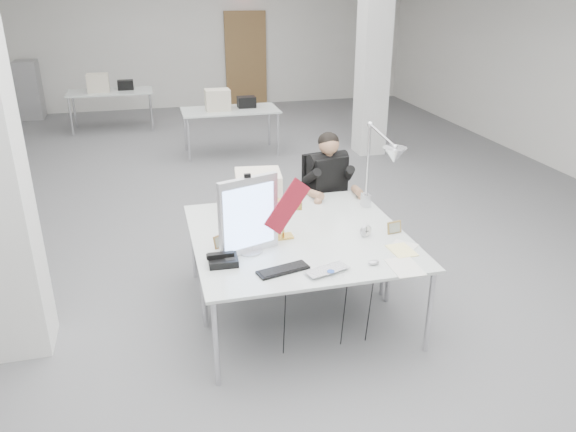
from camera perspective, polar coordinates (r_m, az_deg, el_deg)
name	(u,v)px	position (r m, az deg, el deg)	size (l,w,h in m)	color
room_shell	(252,81)	(6.58, -3.72, 13.52)	(10.04, 14.04, 3.24)	#5B5B5E
desk_main	(314,259)	(4.42, 2.62, -4.39)	(1.80, 0.90, 0.03)	silver
desk_second	(286,216)	(5.21, -0.23, 0.03)	(1.80, 0.90, 0.03)	silver
bg_desk_a	(230,110)	(9.57, -5.91, 10.64)	(1.60, 0.80, 0.03)	silver
bg_desk_b	(110,92)	(11.65, -17.63, 11.93)	(1.60, 0.80, 0.03)	silver
filing_cabinet	(29,90)	(13.29, -24.78, 11.56)	(0.45, 0.55, 1.20)	gray
office_chair	(326,202)	(6.01, 3.84, 1.40)	(0.56, 0.56, 1.14)	black
seated_person	(328,174)	(5.85, 4.08, 4.25)	(0.53, 0.67, 1.00)	black
monitor	(249,216)	(4.38, -4.02, 0.03)	(0.51, 0.05, 0.63)	silver
pennant	(287,206)	(4.39, -0.06, 1.00)	(0.44, 0.01, 0.18)	maroon
keyboard	(283,270)	(4.21, -0.51, -5.50)	(0.40, 0.13, 0.02)	black
laptop	(331,273)	(4.17, 4.37, -5.82)	(0.34, 0.22, 0.03)	silver
mouse	(374,262)	(4.35, 8.69, -4.68)	(0.09, 0.06, 0.04)	#B2B1B6
bankers_lamp	(283,221)	(4.68, -0.48, -0.49)	(0.27, 0.11, 0.31)	#B78F39
desk_phone	(223,260)	(4.34, -6.61, -4.50)	(0.22, 0.20, 0.06)	black
picture_frame_left	(221,241)	(4.60, -6.84, -2.51)	(0.14, 0.01, 0.11)	#A37946
picture_frame_right	(394,227)	(4.89, 10.74, -1.13)	(0.14, 0.01, 0.11)	#9F8044
desk_clock	(366,231)	(4.80, 7.89, -1.49)	(0.11, 0.11, 0.03)	#B0B0B5
paper_stack_a	(405,267)	(4.36, 11.79, -5.11)	(0.22, 0.31, 0.01)	silver
paper_stack_b	(402,250)	(4.61, 11.47, -3.45)	(0.18, 0.25, 0.01)	#FFF098
paper_stack_c	(405,245)	(4.71, 11.76, -2.91)	(0.20, 0.14, 0.01)	silver
beige_monitor	(258,193)	(5.19, -3.03, 2.40)	(0.41, 0.39, 0.39)	beige
architect_lamp	(378,172)	(5.09, 9.17, 4.46)	(0.23, 0.66, 0.85)	#B1B1B5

